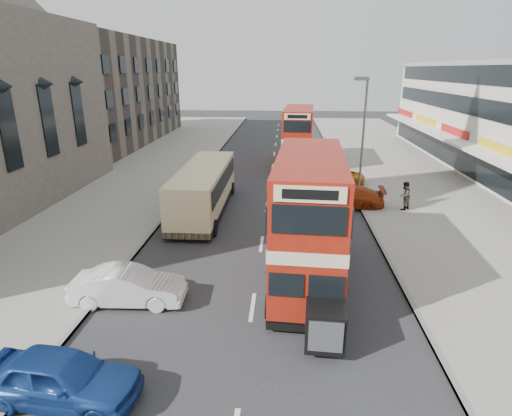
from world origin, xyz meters
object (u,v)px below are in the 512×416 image
at_px(car_right_c, 320,149).
at_px(pedestrian_near, 404,196).
at_px(bus_second, 298,137).
at_px(coach, 204,188).
at_px(car_right_a, 346,197).
at_px(car_right_b, 337,178).
at_px(street_lamp, 363,127).
at_px(cyclist, 329,174).
at_px(bus_main, 308,220).
at_px(car_left_near, 61,377).
at_px(car_left_front, 128,286).

height_order(car_right_c, pedestrian_near, pedestrian_near).
bearing_deg(bus_second, pedestrian_near, 120.02).
relative_size(coach, car_right_c, 2.51).
bearing_deg(car_right_a, coach, -75.84).
distance_m(car_right_b, car_right_c, 11.23).
distance_m(car_right_a, car_right_b, 5.59).
xyz_separation_m(street_lamp, cyclist, (-1.92, 1.91, -3.95)).
bearing_deg(car_right_b, car_right_c, -177.33).
xyz_separation_m(street_lamp, car_right_a, (-1.37, -3.57, -4.08)).
bearing_deg(cyclist, car_right_b, 7.19).
xyz_separation_m(coach, car_right_b, (9.11, 7.18, -1.02)).
bearing_deg(car_right_c, coach, -17.85).
height_order(coach, pedestrian_near, coach).
bearing_deg(car_right_a, cyclist, -170.09).
distance_m(bus_main, pedestrian_near, 11.66).
height_order(coach, cyclist, coach).
bearing_deg(pedestrian_near, car_left_near, 8.81).
bearing_deg(street_lamp, cyclist, 135.14).
bearing_deg(car_right_c, street_lamp, 14.87).
distance_m(car_right_c, cyclist, 11.33).
relative_size(bus_main, car_left_front, 2.25).
xyz_separation_m(street_lamp, car_right_c, (-1.75, 13.23, -4.09)).
bearing_deg(bus_main, car_right_a, -103.25).
xyz_separation_m(car_right_b, cyclist, (-0.63, -0.11, 0.27)).
height_order(bus_main, pedestrian_near, bus_main).
bearing_deg(cyclist, bus_main, -101.76).
bearing_deg(bus_main, car_right_c, -92.22).
xyz_separation_m(bus_main, car_right_a, (3.02, 10.12, -2.07)).
bearing_deg(car_left_front, bus_second, -18.53).
relative_size(coach, pedestrian_near, 5.59).
relative_size(street_lamp, coach, 0.80).
height_order(bus_second, car_right_c, bus_second).
bearing_deg(coach, car_right_a, 9.90).
distance_m(bus_main, coach, 10.50).
bearing_deg(car_left_front, car_right_a, -41.08).
xyz_separation_m(coach, car_left_near, (-0.92, -15.83, -0.86)).
relative_size(car_right_b, car_right_c, 1.01).
height_order(bus_second, pedestrian_near, bus_second).
relative_size(pedestrian_near, cyclist, 0.79).
bearing_deg(cyclist, car_left_front, -120.43).
xyz_separation_m(bus_main, bus_second, (0.20, 22.35, -0.07)).
xyz_separation_m(car_left_front, car_right_c, (9.56, 29.23, -0.02)).
xyz_separation_m(street_lamp, car_right_b, (-1.29, 2.02, -4.21)).
relative_size(coach, cyclist, 4.42).
bearing_deg(car_right_c, cyclist, 6.50).
relative_size(car_left_front, cyclist, 1.86).
bearing_deg(cyclist, bus_second, 105.88).
height_order(street_lamp, pedestrian_near, street_lamp).
xyz_separation_m(bus_main, car_left_front, (-6.92, -2.30, -2.06)).
distance_m(car_right_a, pedestrian_near, 3.61).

